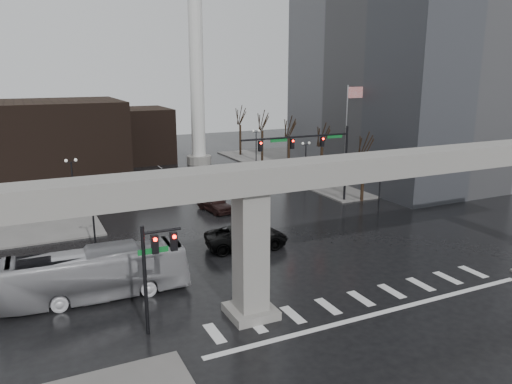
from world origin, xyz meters
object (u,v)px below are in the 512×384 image
pickup_truck (247,237)px  far_car (215,203)px  city_bus (95,274)px  signal_mast_arm (315,149)px

pickup_truck → far_car: 10.91m
city_bus → far_car: city_bus is taller
signal_mast_arm → city_bus: (-23.58, -12.64, -4.26)m
signal_mast_arm → far_car: size_ratio=2.56×
pickup_truck → far_car: (1.48, 10.81, -0.10)m
signal_mast_arm → far_car: (-10.09, 2.22, -5.02)m
signal_mast_arm → city_bus: bearing=-151.8°
signal_mast_arm → far_car: 11.49m
pickup_truck → city_bus: city_bus is taller
city_bus → signal_mast_arm: bearing=-59.5°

